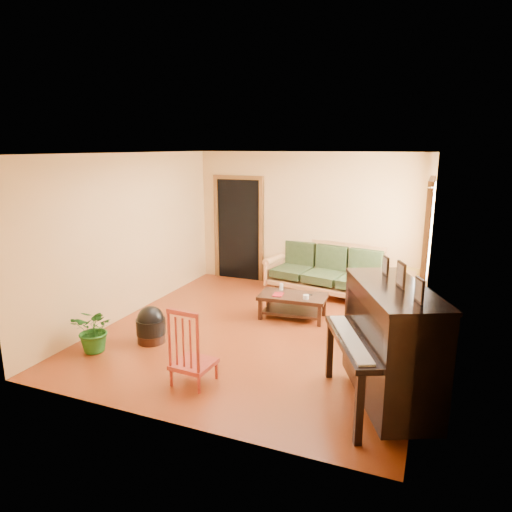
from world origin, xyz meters
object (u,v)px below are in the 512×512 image
at_px(piano, 391,348).
at_px(red_chair, 193,345).
at_px(armchair, 384,305).
at_px(footstool, 151,329).
at_px(potted_plant, 95,329).
at_px(sofa, 325,270).
at_px(ceramic_crock, 401,294).
at_px(coffee_table, 293,306).

height_order(piano, red_chair, piano).
height_order(armchair, piano, piano).
relative_size(footstool, potted_plant, 0.65).
bearing_deg(sofa, red_chair, -89.09).
bearing_deg(potted_plant, piano, 1.62).
bearing_deg(ceramic_crock, red_chair, -116.98).
bearing_deg(red_chair, armchair, 56.01).
bearing_deg(footstool, coffee_table, 46.32).
distance_m(sofa, potted_plant, 4.19).
bearing_deg(red_chair, coffee_table, 83.48).
relative_size(sofa, red_chair, 2.34).
xyz_separation_m(ceramic_crock, potted_plant, (-3.63, -3.68, 0.18)).
distance_m(ceramic_crock, potted_plant, 5.17).
relative_size(sofa, footstool, 5.38).
height_order(coffee_table, ceramic_crock, coffee_table).
bearing_deg(armchair, piano, -62.91).
bearing_deg(red_chair, potted_plant, 175.50).
relative_size(armchair, potted_plant, 1.33).
bearing_deg(piano, potted_plant, 156.72).
bearing_deg(red_chair, footstool, 149.30).
height_order(footstool, red_chair, red_chair).
height_order(sofa, piano, piano).
bearing_deg(armchair, footstool, -132.64).
bearing_deg(piano, sofa, 89.00).
distance_m(armchair, ceramic_crock, 1.56).
xyz_separation_m(sofa, piano, (1.51, -3.42, 0.19)).
bearing_deg(potted_plant, armchair, 31.61).
bearing_deg(armchair, ceramic_crock, 103.72).
relative_size(coffee_table, red_chair, 1.13).
relative_size(ceramic_crock, potted_plant, 0.42).
bearing_deg(potted_plant, red_chair, -8.34).
height_order(sofa, red_chair, same).
bearing_deg(sofa, piano, -55.65).
bearing_deg(coffee_table, piano, -50.50).
xyz_separation_m(sofa, red_chair, (-0.63, -3.76, -0.00)).
height_order(footstool, ceramic_crock, footstool).
bearing_deg(sofa, ceramic_crock, 16.87).
xyz_separation_m(red_chair, potted_plant, (-1.63, 0.24, -0.16)).
height_order(coffee_table, piano, piano).
relative_size(piano, red_chair, 1.58).
bearing_deg(armchair, red_chair, -108.91).
bearing_deg(ceramic_crock, armchair, -95.21).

